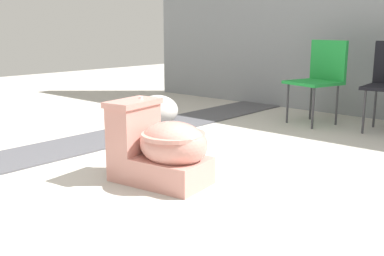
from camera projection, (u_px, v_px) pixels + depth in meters
ground_plane at (173, 185)px, 2.79m from camera, size 14.00×14.00×0.00m
gravel_strip at (109, 138)px, 3.96m from camera, size 0.56×8.00×0.01m
toilet at (161, 148)px, 2.78m from camera, size 0.68×0.46×0.52m
folding_chair_left at (321, 73)px, 4.51m from camera, size 0.54×0.54×0.83m
boulder_near at (157, 110)px, 4.46m from camera, size 0.58×0.58×0.30m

